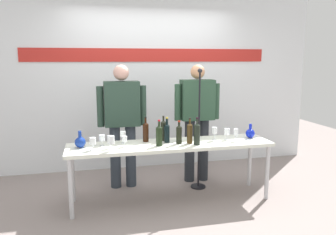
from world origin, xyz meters
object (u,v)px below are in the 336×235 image
at_px(wine_glass_left_1, 123,134).
at_px(wine_glass_right_2, 214,131).
at_px(decanter_blue_right, 250,133).
at_px(wine_glass_left_2, 110,140).
at_px(display_table, 171,148).
at_px(wine_bottle_6, 159,135).
at_px(presenter_right, 197,115).
at_px(wine_glass_left_4, 93,141).
at_px(wine_glass_left_0, 102,138).
at_px(wine_glass_left_5, 112,140).
at_px(microphone_stand, 199,149).
at_px(wine_glass_left_3, 125,139).
at_px(wine_bottle_0, 197,133).
at_px(wine_bottle_4, 146,131).
at_px(wine_glass_right_0, 236,132).
at_px(wine_bottle_3, 167,132).
at_px(wine_bottle_5, 179,134).
at_px(wine_glass_right_1, 227,132).
at_px(presenter_left, 122,118).
at_px(decanter_blue_left, 80,142).
at_px(wine_bottle_2, 163,130).
at_px(wine_bottle_1, 190,133).

relative_size(wine_glass_left_1, wine_glass_right_2, 0.90).
bearing_deg(decanter_blue_right, wine_glass_left_2, -176.36).
relative_size(display_table, wine_bottle_6, 7.99).
distance_m(display_table, wine_glass_left_2, 0.75).
distance_m(presenter_right, wine_glass_right_2, 0.58).
bearing_deg(wine_glass_left_2, wine_glass_left_4, -171.56).
relative_size(presenter_right, wine_glass_right_2, 9.92).
height_order(wine_glass_left_0, wine_glass_left_5, wine_glass_left_5).
height_order(wine_glass_left_0, wine_glass_left_2, wine_glass_left_2).
xyz_separation_m(wine_glass_left_2, microphone_stand, (1.19, 0.39, -0.28)).
bearing_deg(wine_glass_left_3, presenter_right, 30.01).
distance_m(decanter_blue_right, wine_bottle_0, 0.80).
relative_size(wine_bottle_4, wine_glass_right_0, 1.99).
relative_size(wine_glass_left_4, microphone_stand, 0.09).
distance_m(wine_glass_left_2, wine_glass_left_3, 0.18).
bearing_deg(wine_bottle_6, wine_bottle_0, -7.51).
xyz_separation_m(wine_glass_left_0, wine_glass_left_1, (0.25, 0.06, 0.02)).
bearing_deg(microphone_stand, wine_bottle_3, -151.77).
distance_m(wine_bottle_5, wine_glass_left_0, 0.91).
relative_size(decanter_blue_right, wine_glass_right_1, 1.30).
bearing_deg(wine_glass_left_2, wine_bottle_4, 27.09).
xyz_separation_m(wine_bottle_0, wine_bottle_3, (-0.32, 0.19, -0.01)).
xyz_separation_m(wine_glass_left_1, wine_glass_left_5, (-0.15, -0.30, 0.01)).
xyz_separation_m(wine_bottle_6, wine_glass_right_0, (0.97, -0.00, -0.02)).
bearing_deg(presenter_left, decanter_blue_left, -134.22).
xyz_separation_m(decanter_blue_right, wine_glass_right_0, (-0.25, -0.12, 0.05)).
relative_size(presenter_right, wine_glass_left_5, 9.81).
height_order(decanter_blue_right, wine_bottle_2, wine_bottle_2).
xyz_separation_m(decanter_blue_left, wine_glass_left_1, (0.50, 0.09, 0.04)).
height_order(wine_bottle_1, wine_glass_left_0, wine_bottle_1).
bearing_deg(wine_bottle_5, wine_bottle_2, 129.17).
bearing_deg(wine_bottle_1, wine_bottle_2, 143.47).
bearing_deg(decanter_blue_left, wine_glass_left_0, 7.29).
distance_m(wine_bottle_0, wine_bottle_5, 0.22).
distance_m(wine_bottle_1, wine_glass_left_2, 0.95).
bearing_deg(wine_glass_left_0, wine_glass_left_3, -22.02).
bearing_deg(wine_bottle_5, wine_glass_left_0, 173.30).
xyz_separation_m(wine_glass_left_1, wine_glass_right_1, (1.29, -0.10, -0.01)).
bearing_deg(wine_glass_left_2, wine_bottle_1, 1.09).
bearing_deg(decanter_blue_right, wine_glass_right_0, -154.65).
relative_size(wine_glass_left_4, wine_glass_left_5, 0.85).
height_order(decanter_blue_right, wine_bottle_0, wine_bottle_0).
bearing_deg(decanter_blue_left, wine_glass_right_1, -0.40).
bearing_deg(wine_glass_left_1, wine_glass_left_0, -166.65).
distance_m(presenter_left, wine_glass_right_2, 1.23).
xyz_separation_m(presenter_left, wine_bottle_6, (0.36, -0.67, -0.10)).
height_order(decanter_blue_left, wine_glass_right_2, decanter_blue_left).
height_order(wine_bottle_6, wine_glass_right_1, wine_bottle_6).
xyz_separation_m(wine_bottle_1, wine_glass_left_3, (-0.77, 0.02, -0.05)).
distance_m(wine_glass_left_2, wine_glass_right_1, 1.46).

